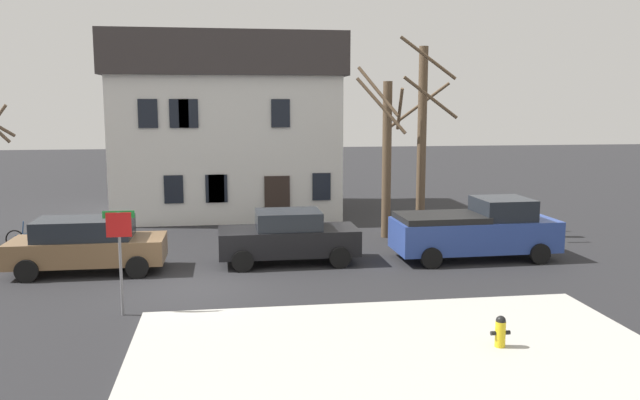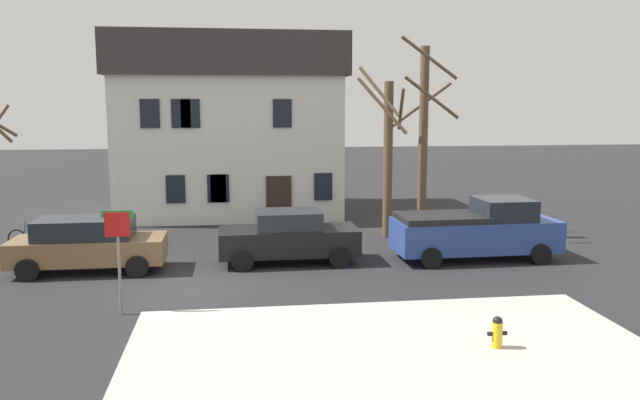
% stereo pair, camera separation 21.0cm
% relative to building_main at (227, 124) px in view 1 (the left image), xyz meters
% --- Properties ---
extents(ground_plane, '(120.00, 120.00, 0.00)m').
position_rel_building_main_xyz_m(ground_plane, '(-1.12, -13.34, -4.23)').
color(ground_plane, '#262628').
extents(sidewalk_slab, '(11.10, 7.33, 0.12)m').
position_rel_building_main_xyz_m(sidewalk_slab, '(3.39, -19.48, -4.17)').
color(sidewalk_slab, '#B7B5AD').
rests_on(sidewalk_slab, ground_plane).
extents(building_main, '(10.54, 7.86, 8.29)m').
position_rel_building_main_xyz_m(building_main, '(0.00, 0.00, 0.00)').
color(building_main, white).
rests_on(building_main, ground_plane).
extents(tree_bare_mid, '(1.93, 1.83, 6.59)m').
position_rel_building_main_xyz_m(tree_bare_mid, '(6.06, -7.28, -0.92)').
color(tree_bare_mid, brown).
rests_on(tree_bare_mid, ground_plane).
extents(tree_bare_far, '(2.61, 2.65, 7.67)m').
position_rel_building_main_xyz_m(tree_bare_far, '(7.51, -7.17, -0.29)').
color(tree_bare_far, brown).
rests_on(tree_bare_far, ground_plane).
extents(car_brown_wagon, '(4.64, 2.08, 1.70)m').
position_rel_building_main_xyz_m(car_brown_wagon, '(-4.38, -11.14, -3.34)').
color(car_brown_wagon, brown).
rests_on(car_brown_wagon, ground_plane).
extents(car_black_sedan, '(4.56, 2.12, 1.73)m').
position_rel_building_main_xyz_m(car_black_sedan, '(1.91, -10.82, -3.36)').
color(car_black_sedan, black).
rests_on(car_black_sedan, ground_plane).
extents(pickup_truck_blue, '(5.48, 2.35, 2.05)m').
position_rel_building_main_xyz_m(pickup_truck_blue, '(8.23, -11.15, -3.23)').
color(pickup_truck_blue, '#2D4799').
rests_on(pickup_truck_blue, ground_plane).
extents(fire_hydrant, '(0.42, 0.22, 0.67)m').
position_rel_building_main_xyz_m(fire_hydrant, '(5.58, -19.22, -3.76)').
color(fire_hydrant, gold).
rests_on(fire_hydrant, sidewalk_slab).
extents(street_sign_pole, '(0.76, 0.07, 2.62)m').
position_rel_building_main_xyz_m(street_sign_pole, '(-2.68, -15.58, -2.38)').
color(street_sign_pole, slate).
rests_on(street_sign_pole, ground_plane).
extents(bicycle_leaning, '(1.73, 0.36, 1.03)m').
position_rel_building_main_xyz_m(bicycle_leaning, '(-7.15, -7.51, -3.86)').
color(bicycle_leaning, black).
rests_on(bicycle_leaning, ground_plane).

